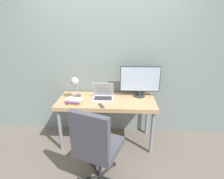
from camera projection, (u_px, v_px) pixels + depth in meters
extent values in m
plane|color=#70665B|center=(105.00, 153.00, 2.67)|extent=(12.00, 12.00, 0.00)
cube|color=gray|center=(108.00, 60.00, 2.85)|extent=(8.00, 0.05, 2.60)
cube|color=tan|center=(106.00, 101.00, 2.70)|extent=(1.49, 0.63, 0.06)
cylinder|color=gray|center=(60.00, 130.00, 2.63)|extent=(0.05, 0.05, 0.70)
cylinder|color=gray|center=(152.00, 133.00, 2.57)|extent=(0.05, 0.05, 0.70)
cylinder|color=gray|center=(70.00, 114.00, 3.10)|extent=(0.05, 0.05, 0.70)
cylinder|color=gray|center=(147.00, 116.00, 3.04)|extent=(0.05, 0.05, 0.70)
cube|color=silver|center=(103.00, 99.00, 2.70)|extent=(0.32, 0.25, 0.02)
cube|color=#2D2D33|center=(103.00, 98.00, 2.69)|extent=(0.27, 0.15, 0.00)
cube|color=silver|center=(103.00, 89.00, 2.73)|extent=(0.32, 0.10, 0.24)
cube|color=silver|center=(103.00, 89.00, 2.73)|extent=(0.29, 0.09, 0.21)
cylinder|color=#333338|center=(139.00, 96.00, 2.82)|extent=(0.19, 0.19, 0.01)
cylinder|color=#333338|center=(139.00, 93.00, 2.80)|extent=(0.04, 0.04, 0.09)
cube|color=#333338|center=(140.00, 79.00, 2.72)|extent=(0.62, 0.02, 0.40)
cube|color=silver|center=(140.00, 79.00, 2.71)|extent=(0.60, 0.00, 0.38)
cylinder|color=#4C4C51|center=(78.00, 95.00, 2.82)|extent=(0.10, 0.10, 0.02)
cylinder|color=#99999E|center=(76.00, 89.00, 2.71)|extent=(0.02, 0.14, 0.28)
sphere|color=#B2B2B7|center=(75.00, 81.00, 2.60)|extent=(0.13, 0.13, 0.13)
sphere|color=black|center=(114.00, 164.00, 2.43)|extent=(0.05, 0.05, 0.05)
cylinder|color=black|center=(108.00, 170.00, 2.33)|extent=(0.19, 0.23, 0.03)
sphere|color=black|center=(91.00, 162.00, 2.46)|extent=(0.05, 0.05, 0.05)
cylinder|color=black|center=(96.00, 169.00, 2.35)|extent=(0.17, 0.25, 0.03)
cylinder|color=black|center=(89.00, 178.00, 2.21)|extent=(0.27, 0.10, 0.03)
cylinder|color=#2D2D33|center=(100.00, 162.00, 2.16)|extent=(0.04, 0.04, 0.40)
cube|color=#4C4C56|center=(99.00, 146.00, 2.07)|extent=(0.61, 0.61, 0.09)
cube|color=#4C4C56|center=(89.00, 135.00, 1.80)|extent=(0.45, 0.22, 0.49)
cube|color=gold|center=(75.00, 102.00, 2.58)|extent=(0.18, 0.16, 0.03)
cube|color=#753384|center=(75.00, 100.00, 2.57)|extent=(0.19, 0.19, 0.02)
cube|color=silver|center=(74.00, 99.00, 2.55)|extent=(0.25, 0.17, 0.03)
cube|color=#4C4C51|center=(101.00, 106.00, 2.47)|extent=(0.10, 0.14, 0.02)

